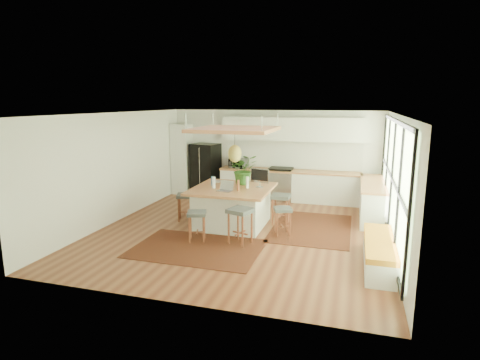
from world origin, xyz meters
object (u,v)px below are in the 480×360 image
(fridge, at_px, (206,166))
(island, at_px, (232,206))
(stool_near_right, at_px, (240,228))
(island_plant, at_px, (244,173))
(stool_right_front, at_px, (283,220))
(stool_near_left, at_px, (197,225))
(monitor, at_px, (260,177))
(stool_left_side, at_px, (185,207))
(microwave, at_px, (239,162))
(stool_right_back, at_px, (281,210))
(laptop, at_px, (224,186))

(fridge, distance_m, island, 3.35)
(fridge, relative_size, island, 0.89)
(island, relative_size, stool_near_right, 2.39)
(stool_near_right, xyz_separation_m, island_plant, (-0.41, 1.68, 0.87))
(island_plant, bearing_deg, island, -106.41)
(island, relative_size, stool_right_front, 2.91)
(stool_near_left, relative_size, island_plant, 0.89)
(island, relative_size, monitor, 3.71)
(fridge, height_order, monitor, fridge)
(stool_right_front, distance_m, island_plant, 1.69)
(island, distance_m, stool_left_side, 1.26)
(microwave, bearing_deg, fridge, -170.55)
(stool_right_back, distance_m, monitor, 0.99)
(fridge, relative_size, stool_left_side, 2.42)
(stool_right_back, height_order, monitor, monitor)
(fridge, xyz_separation_m, stool_right_front, (3.08, -3.18, -0.57))
(stool_near_right, xyz_separation_m, stool_right_front, (0.75, 0.81, 0.00))
(island, relative_size, stool_near_left, 2.81)
(fridge, relative_size, island_plant, 2.21)
(stool_right_front, height_order, microwave, microwave)
(stool_right_front, bearing_deg, microwave, 121.96)
(stool_left_side, distance_m, microwave, 2.92)
(stool_right_front, bearing_deg, laptop, -178.64)
(fridge, relative_size, stool_right_front, 2.59)
(fridge, distance_m, stool_right_back, 3.80)
(stool_near_right, height_order, monitor, monitor)
(stool_right_back, bearing_deg, island_plant, 174.80)
(stool_right_back, distance_m, microwave, 3.09)
(stool_near_left, bearing_deg, stool_right_front, 28.55)
(stool_right_front, height_order, stool_right_back, stool_right_back)
(island, height_order, island_plant, island_plant)
(stool_near_right, distance_m, stool_right_back, 1.69)
(stool_right_back, xyz_separation_m, microwave, (-1.79, 2.40, 0.75))
(stool_right_front, xyz_separation_m, monitor, (-0.68, 0.61, 0.83))
(fridge, relative_size, stool_near_right, 2.13)
(monitor, distance_m, microwave, 2.88)
(fridge, distance_m, stool_near_right, 4.66)
(stool_left_side, bearing_deg, monitor, 5.71)
(stool_left_side, relative_size, laptop, 1.90)
(microwave, bearing_deg, stool_near_right, -63.44)
(stool_right_front, bearing_deg, island, 163.85)
(fridge, xyz_separation_m, laptop, (1.72, -3.21, 0.12))
(stool_near_right, relative_size, stool_left_side, 1.14)
(fridge, height_order, stool_near_left, fridge)
(stool_right_front, height_order, stool_left_side, stool_left_side)
(stool_near_right, distance_m, island_plant, 1.94)
(stool_left_side, bearing_deg, island_plant, 17.69)
(stool_near_left, height_order, laptop, laptop)
(stool_near_left, height_order, stool_right_back, stool_right_back)
(microwave, bearing_deg, monitor, -53.75)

